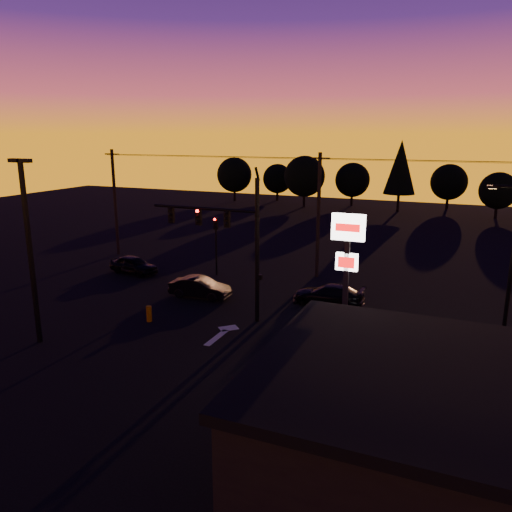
{
  "coord_description": "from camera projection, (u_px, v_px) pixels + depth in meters",
  "views": [
    {
      "loc": [
        11.87,
        -20.27,
        10.27
      ],
      "look_at": [
        1.0,
        5.0,
        3.5
      ],
      "focal_mm": 35.0,
      "sensor_mm": 36.0,
      "label": 1
    }
  ],
  "objects": [
    {
      "name": "utility_pole_1",
      "position": [
        318.0,
        215.0,
        35.71
      ],
      "size": [
        1.4,
        0.26,
        9.0
      ],
      "color": "black",
      "rests_on": "ground"
    },
    {
      "name": "tree_6",
      "position": [
        498.0,
        191.0,
        61.33
      ],
      "size": [
        4.54,
        4.54,
        5.71
      ],
      "color": "black",
      "rests_on": "ground"
    },
    {
      "name": "store_building",
      "position": [
        491.0,
        456.0,
        12.9
      ],
      "size": [
        12.4,
        8.4,
        4.25
      ],
      "color": "black",
      "rests_on": "ground"
    },
    {
      "name": "traffic_signal_mast",
      "position": [
        231.0,
        233.0,
        27.51
      ],
      "size": [
        6.79,
        0.52,
        8.58
      ],
      "color": "black",
      "rests_on": "ground"
    },
    {
      "name": "pylon_sign",
      "position": [
        347.0,
        255.0,
        22.56
      ],
      "size": [
        1.5,
        0.28,
        6.8
      ],
      "color": "black",
      "rests_on": "ground"
    },
    {
      "name": "car_left",
      "position": [
        134.0,
        265.0,
        37.52
      ],
      "size": [
        4.09,
        2.14,
        1.33
      ],
      "primitive_type": "imported",
      "rotation": [
        0.0,
        0.0,
        1.42
      ],
      "color": "black",
      "rests_on": "ground"
    },
    {
      "name": "tree_2",
      "position": [
        304.0,
        176.0,
        70.7
      ],
      "size": [
        5.77,
        5.78,
        7.26
      ],
      "color": "black",
      "rests_on": "ground"
    },
    {
      "name": "tree_0",
      "position": [
        234.0,
        175.0,
        77.16
      ],
      "size": [
        5.36,
        5.36,
        6.74
      ],
      "color": "black",
      "rests_on": "ground"
    },
    {
      "name": "suv_parked",
      "position": [
        402.0,
        383.0,
        19.75
      ],
      "size": [
        3.23,
        5.19,
        1.34
      ],
      "primitive_type": "imported",
      "rotation": [
        0.0,
        0.0,
        0.22
      ],
      "color": "black",
      "rests_on": "ground"
    },
    {
      "name": "ground",
      "position": [
        199.0,
        343.0,
        25.09
      ],
      "size": [
        120.0,
        120.0,
        0.0
      ],
      "primitive_type": "plane",
      "color": "black",
      "rests_on": "ground"
    },
    {
      "name": "bollard",
      "position": [
        149.0,
        314.0,
        27.91
      ],
      "size": [
        0.3,
        0.3,
        0.9
      ],
      "primitive_type": "cylinder",
      "color": "#A46600",
      "rests_on": "ground"
    },
    {
      "name": "lane_arrow",
      "position": [
        222.0,
        333.0,
        26.38
      ],
      "size": [
        1.2,
        3.1,
        0.01
      ],
      "color": "beige",
      "rests_on": "ground"
    },
    {
      "name": "parking_lot_light",
      "position": [
        29.0,
        240.0,
        24.03
      ],
      "size": [
        1.25,
        0.3,
        9.14
      ],
      "color": "black",
      "rests_on": "ground"
    },
    {
      "name": "car_right",
      "position": [
        328.0,
        295.0,
        30.62
      ],
      "size": [
        4.41,
        1.84,
        1.27
      ],
      "primitive_type": "imported",
      "rotation": [
        0.0,
        0.0,
        -1.58
      ],
      "color": "black",
      "rests_on": "ground"
    },
    {
      "name": "streetlight",
      "position": [
        510.0,
        261.0,
        23.6
      ],
      "size": [
        1.55,
        0.35,
        8.0
      ],
      "color": "black",
      "rests_on": "ground"
    },
    {
      "name": "car_mid",
      "position": [
        200.0,
        287.0,
        32.03
      ],
      "size": [
        4.04,
        1.59,
        1.31
      ],
      "primitive_type": "imported",
      "rotation": [
        0.0,
        0.0,
        1.62
      ],
      "color": "black",
      "rests_on": "ground"
    },
    {
      "name": "tree_3",
      "position": [
        352.0,
        180.0,
        72.11
      ],
      "size": [
        4.95,
        4.95,
        6.22
      ],
      "color": "black",
      "rests_on": "ground"
    },
    {
      "name": "tree_1",
      "position": [
        277.0,
        179.0,
        77.69
      ],
      "size": [
        4.54,
        4.54,
        5.71
      ],
      "color": "black",
      "rests_on": "ground"
    },
    {
      "name": "tree_5",
      "position": [
        449.0,
        182.0,
        68.91
      ],
      "size": [
        4.95,
        4.95,
        6.22
      ],
      "color": "black",
      "rests_on": "ground"
    },
    {
      "name": "secondary_signal",
      "position": [
        216.0,
        237.0,
        36.57
      ],
      "size": [
        0.3,
        0.31,
        4.35
      ],
      "color": "black",
      "rests_on": "ground"
    },
    {
      "name": "power_wires",
      "position": [
        320.0,
        159.0,
        34.76
      ],
      "size": [
        36.0,
        1.22,
        0.07
      ],
      "color": "black",
      "rests_on": "ground"
    },
    {
      "name": "utility_pole_0",
      "position": [
        115.0,
        202.0,
        42.62
      ],
      "size": [
        1.4,
        0.26,
        9.0
      ],
      "color": "black",
      "rests_on": "ground"
    },
    {
      "name": "tree_4",
      "position": [
        400.0,
        167.0,
        66.23
      ],
      "size": [
        4.18,
        4.18,
        9.5
      ],
      "color": "black",
      "rests_on": "ground"
    }
  ]
}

